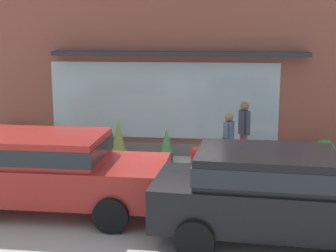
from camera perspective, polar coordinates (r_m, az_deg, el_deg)
The scene contains 14 objects.
ground_plane at distance 11.65m, azimuth 0.04°, elevation -7.10°, with size 60.00×60.00×0.00m, color #B2AFA8.
curb_strip at distance 11.44m, azimuth -0.06°, elevation -7.13°, with size 14.00×0.24×0.12m, color #B2B2AD.
storefront at distance 14.27m, azimuth 1.33°, elevation 6.35°, with size 14.00×0.81×4.97m.
fire_hydrant at distance 12.18m, azimuth 3.21°, elevation -4.28°, with size 0.43×0.41×0.83m.
pedestrian_with_handbag at distance 12.67m, azimuth 6.90°, elevation -1.51°, with size 0.35×0.61×1.54m.
pedestrian_passerby at distance 13.35m, azimuth 8.70°, elevation -0.24°, with size 0.30×0.47×1.74m.
parked_car_black at distance 8.79m, azimuth 11.90°, elevation -7.29°, with size 4.35×2.25×1.62m.
parked_car_red at distance 10.31m, azimuth -13.48°, elevation -4.63°, with size 4.59×2.14×1.58m.
potted_plant_low_front at distance 13.90m, azimuth 17.44°, elevation -2.82°, with size 0.57×0.57×0.74m.
potted_plant_trailing_edge at distance 14.04m, azimuth -9.45°, elevation -2.44°, with size 0.39×0.39×0.65m.
potted_plant_doorstep at distance 15.21m, azimuth -17.79°, elevation -1.39°, with size 0.68×0.68×0.85m.
potted_plant_corner_tall at distance 13.57m, azimuth -0.17°, elevation -2.36°, with size 0.37×0.37×0.98m.
potted_plant_by_entrance at distance 14.75m, azimuth -13.98°, elevation -1.79°, with size 0.46×0.46×0.78m.
potted_plant_window_right at distance 13.86m, azimuth -5.68°, elevation -1.69°, with size 0.44×0.44×1.18m.
Camera 1 is at (1.13, -10.98, 3.72)m, focal length 53.25 mm.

